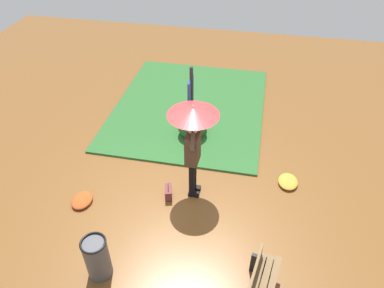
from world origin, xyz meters
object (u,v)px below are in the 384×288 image
object	(u,v)px
person_with_umbrella	(193,130)
info_sign_post	(191,105)
handbag	(168,192)
trash_bin	(97,258)

from	to	relation	value
person_with_umbrella	info_sign_post	distance (m)	1.00
handbag	trash_bin	xyz separation A→B (m)	(-1.88, 0.69, 0.29)
person_with_umbrella	handbag	xyz separation A→B (m)	(-0.30, 0.45, -1.42)
info_sign_post	handbag	bearing A→B (deg)	170.64
info_sign_post	trash_bin	bearing A→B (deg)	164.07
info_sign_post	person_with_umbrella	bearing A→B (deg)	-166.19
person_with_umbrella	trash_bin	size ratio (longest dim) A/B	2.45
trash_bin	person_with_umbrella	bearing A→B (deg)	-27.43
info_sign_post	handbag	distance (m)	1.84
person_with_umbrella	handbag	world-z (taller)	person_with_umbrella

